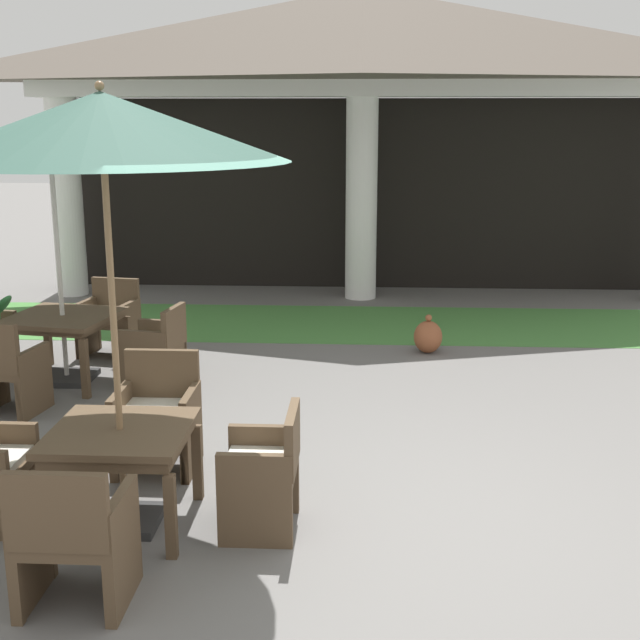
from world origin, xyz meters
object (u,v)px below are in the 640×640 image
at_px(patio_umbrella_near_foreground, 102,130).
at_px(patio_chair_near_foreground_south, 73,537).
at_px(patio_chair_near_foreground_north, 157,417).
at_px(patio_chair_mid_left_south, 8,371).
at_px(patio_table_mid_left, 63,323).
at_px(patio_umbrella_mid_left, 50,149).
at_px(patio_chair_mid_left_east, 157,350).
at_px(patio_chair_mid_left_north, 110,320).
at_px(patio_table_near_foreground, 121,442).
at_px(terracotta_urn, 428,337).
at_px(patio_chair_near_foreground_east, 264,472).

relative_size(patio_umbrella_near_foreground, patio_chair_near_foreground_south, 3.24).
distance_m(patio_chair_near_foreground_north, patio_chair_mid_left_south, 2.06).
relative_size(patio_chair_near_foreground_north, patio_table_mid_left, 0.76).
xyz_separation_m(patio_chair_near_foreground_south, patio_umbrella_mid_left, (-1.53, 4.14, 2.00)).
relative_size(patio_chair_mid_left_east, patio_chair_mid_left_north, 0.98).
xyz_separation_m(patio_chair_near_foreground_north, patio_chair_mid_left_east, (-0.50, 2.02, -0.02)).
relative_size(patio_chair_near_foreground_north, patio_chair_near_foreground_south, 1.00).
xyz_separation_m(patio_chair_near_foreground_south, patio_chair_mid_left_south, (-1.70, 3.11, -0.01)).
height_order(patio_table_near_foreground, patio_umbrella_mid_left, patio_umbrella_mid_left).
relative_size(patio_chair_near_foreground_south, patio_chair_mid_left_east, 1.05).
xyz_separation_m(patio_chair_mid_left_east, terracotta_urn, (2.90, 1.47, -0.21)).
height_order(patio_chair_near_foreground_north, patio_chair_near_foreground_south, patio_chair_near_foreground_north).
bearing_deg(patio_chair_near_foreground_east, patio_umbrella_near_foreground, 90.00).
distance_m(patio_umbrella_near_foreground, patio_chair_near_foreground_north, 2.44).
relative_size(patio_chair_near_foreground_east, patio_chair_mid_left_north, 0.96).
distance_m(patio_umbrella_mid_left, patio_chair_mid_left_east, 2.27).
distance_m(patio_chair_near_foreground_south, patio_umbrella_mid_left, 4.85).
relative_size(patio_table_near_foreground, patio_umbrella_near_foreground, 0.31).
bearing_deg(patio_table_mid_left, patio_chair_mid_left_south, -99.50).
distance_m(patio_table_near_foreground, patio_chair_mid_left_north, 4.42).
bearing_deg(patio_chair_near_foreground_south, patio_umbrella_mid_left, 110.31).
xyz_separation_m(patio_umbrella_near_foreground, patio_chair_near_foreground_east, (0.97, -0.00, -2.25)).
bearing_deg(patio_umbrella_near_foreground, patio_chair_mid_left_east, 99.54).
bearing_deg(patio_table_near_foreground, patio_chair_near_foreground_north, 89.94).
bearing_deg(patio_table_near_foreground, patio_chair_mid_left_south, 128.56).
relative_size(patio_umbrella_near_foreground, patio_umbrella_mid_left, 1.10).
bearing_deg(patio_umbrella_near_foreground, terracotta_urn, 61.84).
distance_m(patio_umbrella_near_foreground, patio_chair_near_foreground_east, 2.45).
xyz_separation_m(patio_chair_near_foreground_south, patio_chair_mid_left_north, (-1.36, 5.17, -0.01)).
bearing_deg(patio_chair_mid_left_north, patio_table_mid_left, 90.00).
xyz_separation_m(patio_chair_near_foreground_north, patio_table_mid_left, (-1.53, 2.19, 0.21)).
distance_m(patio_umbrella_near_foreground, terracotta_urn, 5.64).
distance_m(patio_chair_near_foreground_east, patio_chair_near_foreground_south, 1.38).
bearing_deg(patio_table_near_foreground, patio_table_mid_left, 115.78).
height_order(patio_chair_near_foreground_north, terracotta_urn, patio_chair_near_foreground_north).
distance_m(patio_chair_mid_left_north, patio_chair_mid_left_south, 2.09).
bearing_deg(patio_chair_mid_left_south, patio_table_near_foreground, -41.94).
relative_size(patio_table_mid_left, patio_chair_mid_left_south, 1.28).
relative_size(patio_chair_near_foreground_east, patio_umbrella_mid_left, 0.32).
height_order(patio_table_near_foreground, patio_table_mid_left, patio_table_mid_left).
bearing_deg(patio_chair_near_foreground_north, patio_umbrella_mid_left, -54.98).
bearing_deg(patio_chair_near_foreground_north, patio_chair_near_foreground_east, 134.80).
relative_size(patio_chair_mid_left_north, patio_chair_mid_left_south, 0.94).
relative_size(patio_table_near_foreground, patio_chair_mid_left_east, 1.07).
height_order(patio_chair_near_foreground_east, patio_chair_near_foreground_south, patio_chair_near_foreground_south).
bearing_deg(patio_chair_near_foreground_south, patio_umbrella_near_foreground, 90.00).
bearing_deg(patio_table_mid_left, patio_umbrella_mid_left, 153.43).
bearing_deg(patio_chair_near_foreground_north, patio_chair_mid_left_east, -75.91).
bearing_deg(patio_table_mid_left, terracotta_urn, 18.36).
bearing_deg(patio_chair_mid_left_east, patio_chair_near_foreground_north, -156.46).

